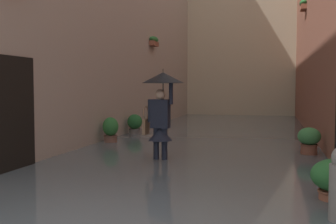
{
  "coord_description": "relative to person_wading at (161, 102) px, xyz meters",
  "views": [
    {
      "loc": [
        -1.71,
        3.45,
        1.63
      ],
      "look_at": [
        0.22,
        -4.25,
        1.16
      ],
      "focal_mm": 44.7,
      "sensor_mm": 36.0,
      "label": 1
    }
  ],
  "objects": [
    {
      "name": "potted_plant_far_right",
      "position": [
        2.07,
        -2.33,
        -0.89
      ],
      "size": [
        0.44,
        0.44,
        0.81
      ],
      "color": "brown",
      "rests_on": "ground_plane"
    },
    {
      "name": "person_wading",
      "position": [
        0.0,
        0.0,
        0.0
      ],
      "size": [
        0.87,
        0.87,
        2.01
      ],
      "color": "#2D2319",
      "rests_on": "ground_plane"
    },
    {
      "name": "building_facade_far",
      "position": [
        -0.51,
        -15.3,
        4.58
      ],
      "size": [
        9.34,
        1.8,
        11.81
      ],
      "primitive_type": "cube",
      "color": "beige",
      "rests_on": "ground_plane"
    },
    {
      "name": "potted_plant_mid_left",
      "position": [
        -3.06,
        2.45,
        -0.94
      ],
      "size": [
        0.65,
        0.65,
        0.68
      ],
      "color": "#9E563D",
      "rests_on": "ground_plane"
    },
    {
      "name": "flood_water",
      "position": [
        -0.51,
        -4.76,
        -1.26
      ],
      "size": [
        6.54,
        25.28,
        0.13
      ],
      "primitive_type": "cube",
      "color": "#515B60",
      "rests_on": "ground_plane"
    },
    {
      "name": "ground_plane",
      "position": [
        -0.51,
        -4.76,
        -1.33
      ],
      "size": [
        60.0,
        60.0,
        0.0
      ],
      "primitive_type": "plane",
      "color": "slate"
    },
    {
      "name": "potted_plant_mid_right",
      "position": [
        2.06,
        -4.38,
        -0.91
      ],
      "size": [
        0.48,
        0.48,
        0.77
      ],
      "color": "#66605B",
      "rests_on": "ground_plane"
    },
    {
      "name": "potted_plant_near_left",
      "position": [
        -3.04,
        -1.46,
        -0.9
      ],
      "size": [
        0.51,
        0.51,
        0.74
      ],
      "color": "brown",
      "rests_on": "ground_plane"
    }
  ]
}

